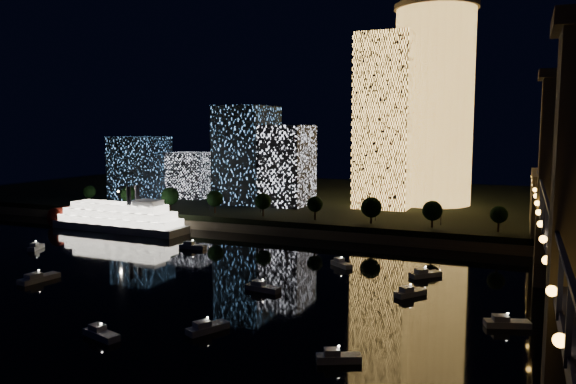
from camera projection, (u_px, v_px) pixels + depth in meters
name	position (u px, v px, depth m)	size (l,w,h in m)	color
ground	(211.00, 314.00, 111.73)	(520.00, 520.00, 0.00)	black
far_bank	(389.00, 203.00, 258.02)	(420.00, 160.00, 5.00)	black
seawall	(337.00, 235.00, 186.68)	(420.00, 6.00, 3.00)	#6B5E4C
tower_cylindrical	(434.00, 106.00, 232.65)	(34.00, 34.00, 81.82)	#FFB851
tower_rectangular	(385.00, 122.00, 223.77)	(21.53, 21.53, 68.51)	#FFB851
midrise_blocks	(227.00, 163.00, 243.04)	(87.94, 34.21, 41.14)	white
riverboat	(114.00, 218.00, 203.38)	(57.22, 14.00, 17.11)	silver
motorboats	(226.00, 287.00, 127.77)	(141.19, 73.25, 2.78)	silver
esplanade_trees	(264.00, 201.00, 202.50)	(165.34, 6.99, 8.99)	black
street_lamps	(260.00, 203.00, 209.88)	(132.70, 0.70, 5.65)	black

